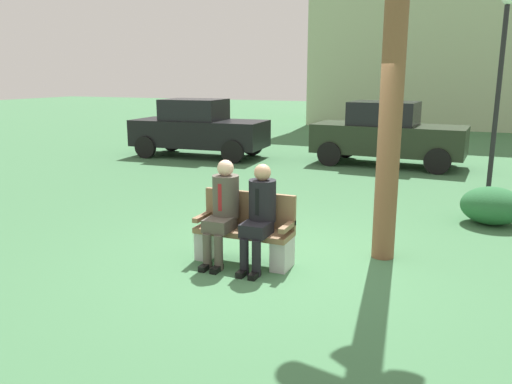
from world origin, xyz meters
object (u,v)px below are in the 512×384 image
seated_man_right (260,211)px  shrub_near_bench (492,206)px  street_lamp (500,73)px  parked_car_near (198,128)px  parked_car_far (387,134)px  seated_man_left (223,206)px  building_backdrop (484,8)px  park_bench (245,233)px

seated_man_right → shrub_near_bench: seated_man_right is taller
seated_man_right → street_lamp: bearing=66.0°
parked_car_near → parked_car_far: same height
seated_man_left → seated_man_right: seated_man_left is taller
building_backdrop → parked_car_near: bearing=-118.3°
street_lamp → building_backdrop: bearing=91.8°
seated_man_right → building_backdrop: building_backdrop is taller
shrub_near_bench → street_lamp: (0.02, 2.89, 2.09)m
street_lamp → building_backdrop: building_backdrop is taller
parked_car_near → building_backdrop: (7.37, 13.70, 4.53)m
parked_car_near → parked_car_far: (5.34, 0.68, 0.00)m
park_bench → building_backdrop: bearing=83.2°
seated_man_right → building_backdrop: (2.27, 21.25, 4.64)m
seated_man_left → shrub_near_bench: bearing=45.2°
park_bench → parked_car_far: (0.48, 8.12, 0.45)m
seated_man_right → parked_car_far: (0.23, 8.24, 0.11)m
park_bench → seated_man_right: (0.25, -0.12, 0.34)m
park_bench → seated_man_right: size_ratio=0.96×
park_bench → building_backdrop: 21.86m
seated_man_right → street_lamp: 6.92m
parked_car_far → seated_man_left: bearing=-95.1°
shrub_near_bench → building_backdrop: building_backdrop is taller
shrub_near_bench → street_lamp: street_lamp is taller
park_bench → parked_car_near: 8.90m
park_bench → building_backdrop: (2.51, 21.14, 4.98)m
park_bench → parked_car_far: parked_car_far is taller
seated_man_left → street_lamp: size_ratio=0.33×
shrub_near_bench → building_backdrop: bearing=91.4°
seated_man_right → shrub_near_bench: bearing=50.1°
street_lamp → shrub_near_bench: bearing=-90.3°
seated_man_right → parked_car_near: parked_car_near is taller
shrub_near_bench → parked_car_far: bearing=116.5°
seated_man_left → park_bench: bearing=23.9°
parked_car_near → street_lamp: (7.84, -1.42, 1.56)m
seated_man_left → street_lamp: street_lamp is taller
shrub_near_bench → park_bench: bearing=-133.4°
park_bench → street_lamp: street_lamp is taller
park_bench → seated_man_left: 0.45m
parked_car_near → street_lamp: bearing=-10.2°
seated_man_right → street_lamp: (2.73, 6.14, 1.67)m
shrub_near_bench → parked_car_near: 8.94m
seated_man_right → shrub_near_bench: (2.72, 3.25, -0.42)m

